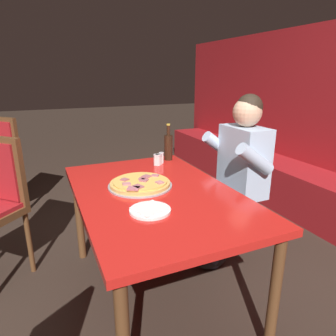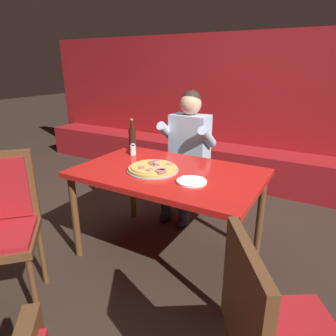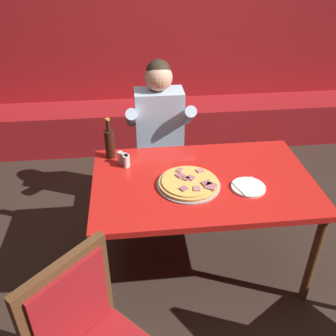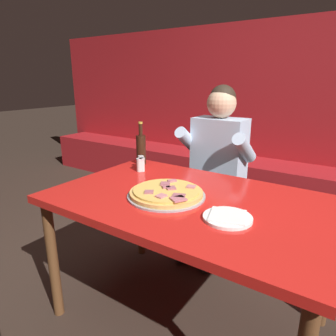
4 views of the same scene
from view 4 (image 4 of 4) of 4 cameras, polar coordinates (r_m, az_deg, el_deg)
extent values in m
plane|color=#33261E|center=(1.92, 3.62, -26.53)|extent=(24.00, 24.00, 0.00)
cube|color=#A3191E|center=(3.49, 22.68, 9.43)|extent=(6.80, 0.16, 1.90)
cube|color=#A3191E|center=(3.34, 20.15, -3.34)|extent=(6.46, 0.48, 0.46)
cylinder|color=brown|center=(1.84, -21.07, -16.10)|extent=(0.06, 0.06, 0.70)
cylinder|color=brown|center=(2.30, -5.21, -8.19)|extent=(0.06, 0.06, 0.70)
cylinder|color=brown|center=(1.87, 28.39, -16.53)|extent=(0.06, 0.06, 0.70)
cube|color=red|center=(1.52, 4.12, -6.25)|extent=(1.40, 0.89, 0.04)
cylinder|color=#9E9EA3|center=(1.52, -0.32, -5.25)|extent=(0.39, 0.39, 0.01)
cylinder|color=#DBA856|center=(1.51, -0.32, -4.75)|extent=(0.37, 0.37, 0.02)
cylinder|color=#E0B251|center=(1.51, -0.32, -4.26)|extent=(0.33, 0.33, 0.01)
cube|color=#A85B66|center=(1.53, -0.37, -3.64)|extent=(0.05, 0.05, 0.01)
cube|color=#A85B66|center=(1.51, 0.61, -3.83)|extent=(0.07, 0.07, 0.01)
cube|color=#A85B66|center=(1.46, -3.64, -4.58)|extent=(0.06, 0.06, 0.01)
cube|color=#A85B66|center=(1.41, 2.24, -5.35)|extent=(0.07, 0.06, 0.01)
cube|color=#C6757A|center=(1.54, 4.42, -3.56)|extent=(0.05, 0.05, 0.01)
cube|color=#A85B66|center=(1.57, -0.49, -2.99)|extent=(0.07, 0.07, 0.01)
cube|color=#B76670|center=(1.38, 1.98, -5.90)|extent=(0.09, 0.09, 0.01)
cube|color=#C6757A|center=(1.41, -1.31, -5.35)|extent=(0.05, 0.05, 0.01)
cube|color=#B76670|center=(1.62, 0.79, -2.46)|extent=(0.05, 0.06, 0.01)
cylinder|color=white|center=(1.31, 11.28, -9.29)|extent=(0.21, 0.21, 0.01)
cube|color=white|center=(1.30, 11.31, -8.90)|extent=(0.19, 0.19, 0.01)
cylinder|color=black|center=(2.07, -5.14, 3.48)|extent=(0.07, 0.07, 0.20)
cylinder|color=black|center=(2.05, -5.25, 7.30)|extent=(0.03, 0.03, 0.08)
cylinder|color=#B29933|center=(2.04, -5.28, 8.57)|extent=(0.03, 0.03, 0.01)
cylinder|color=silver|center=(1.98, -5.16, 0.93)|extent=(0.04, 0.04, 0.07)
cylinder|color=#B23323|center=(1.98, -5.15, 0.53)|extent=(0.03, 0.03, 0.04)
cylinder|color=silver|center=(1.97, -5.20, 2.14)|extent=(0.04, 0.04, 0.01)
cylinder|color=silver|center=(1.94, -5.02, 0.61)|extent=(0.04, 0.04, 0.07)
cylinder|color=#516B33|center=(1.95, -5.00, 0.20)|extent=(0.03, 0.03, 0.04)
cylinder|color=silver|center=(1.93, -5.05, 1.84)|extent=(0.04, 0.04, 0.01)
cylinder|color=silver|center=(1.92, -4.99, 0.43)|extent=(0.04, 0.04, 0.07)
cylinder|color=#28231E|center=(1.93, -4.98, 0.02)|extent=(0.03, 0.03, 0.04)
cylinder|color=silver|center=(1.91, -5.02, 1.67)|extent=(0.04, 0.04, 0.01)
cylinder|color=silver|center=(1.92, -5.46, 0.38)|extent=(0.04, 0.04, 0.07)
cylinder|color=silver|center=(1.92, -5.45, -0.03)|extent=(0.03, 0.03, 0.04)
cylinder|color=silver|center=(1.90, -5.49, 1.62)|extent=(0.04, 0.04, 0.01)
ellipsoid|color=black|center=(2.36, 3.34, -15.93)|extent=(0.11, 0.24, 0.09)
ellipsoid|color=black|center=(2.28, 7.86, -17.33)|extent=(0.11, 0.24, 0.09)
cylinder|color=#282833|center=(2.26, 3.42, -11.98)|extent=(0.11, 0.11, 0.43)
cylinder|color=#282833|center=(2.18, 8.06, -13.30)|extent=(0.11, 0.11, 0.43)
cube|color=#282833|center=(2.18, 7.16, -5.10)|extent=(0.34, 0.40, 0.12)
cube|color=silver|center=(2.27, 9.70, 2.83)|extent=(0.38, 0.22, 0.52)
cylinder|color=silver|center=(2.28, 3.92, 5.15)|extent=(0.09, 0.30, 0.25)
cylinder|color=silver|center=(2.10, 14.36, 3.66)|extent=(0.09, 0.30, 0.25)
sphere|color=#D6A884|center=(2.21, 10.17, 12.03)|extent=(0.21, 0.21, 0.21)
sphere|color=#2D2319|center=(2.23, 10.38, 12.95)|extent=(0.19, 0.19, 0.19)
camera|label=1|loc=(1.07, 89.30, 5.24)|focal=32.00mm
camera|label=2|loc=(0.77, -176.68, -1.49)|focal=32.00mm
camera|label=3|loc=(1.53, -97.60, 29.14)|focal=40.00mm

